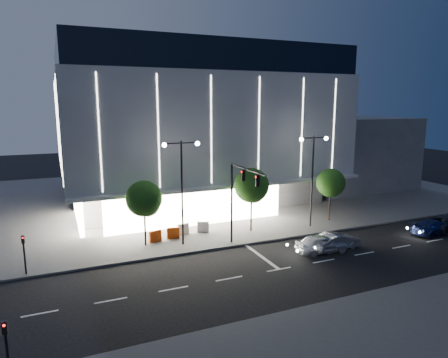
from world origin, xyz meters
name	(u,v)px	position (x,y,z in m)	size (l,w,h in m)	color
ground	(246,266)	(0.00, 0.00, 0.00)	(160.00, 160.00, 0.00)	black
sidewalk_museum	(200,194)	(5.00, 24.00, 0.07)	(70.00, 40.00, 0.15)	#474747
sidewalk_near	(432,334)	(5.00, -12.00, 0.07)	(70.00, 10.00, 0.15)	#474747
museum	(189,126)	(2.98, 22.31, 9.27)	(30.00, 25.80, 18.00)	#4C4C51
annex_building	(330,150)	(26.00, 24.00, 5.00)	(16.00, 20.00, 10.00)	#4C4C51
traffic_mast	(239,191)	(1.00, 3.34, 5.03)	(0.33, 5.89, 7.07)	black
street_lamp_west	(182,177)	(-3.00, 6.00, 5.96)	(3.16, 0.36, 9.00)	black
street_lamp_east	(313,168)	(10.00, 6.00, 5.96)	(3.16, 0.36, 9.00)	black
ped_signal_far	(24,251)	(-15.00, 4.50, 1.89)	(0.22, 0.24, 3.00)	black
ped_signal_near	(7,345)	(-15.00, -7.50, 1.89)	(0.22, 0.24, 3.00)	black
tree_left	(144,201)	(-5.97, 7.02, 4.03)	(3.02, 3.02, 5.72)	black
tree_mid	(252,187)	(4.03, 7.02, 4.33)	(3.25, 3.25, 6.15)	black
tree_right	(331,184)	(13.03, 7.02, 3.88)	(2.91, 2.91, 5.51)	black
car_lead	(322,244)	(6.98, 0.11, 0.74)	(1.75, 4.35, 1.48)	silver
car_second	(336,241)	(8.50, 0.20, 0.70)	(1.47, 4.22, 1.39)	#95969C
car_third	(434,227)	(19.36, -0.22, 0.68)	(1.92, 4.71, 1.37)	#151E51
car_fourth	(446,223)	(21.59, 0.27, 0.72)	(2.40, 5.21, 1.45)	#2B2A2F
barrier_a	(155,236)	(-5.03, 7.52, 0.65)	(1.10, 0.25, 1.00)	#F5480D
barrier_b	(183,229)	(-2.21, 8.51, 0.65)	(1.10, 0.25, 1.00)	silver
barrier_c	(173,233)	(-3.38, 7.74, 0.65)	(1.10, 0.25, 1.00)	#D3440B
barrier_d	(203,227)	(-0.30, 8.40, 0.65)	(1.10, 0.25, 1.00)	silver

